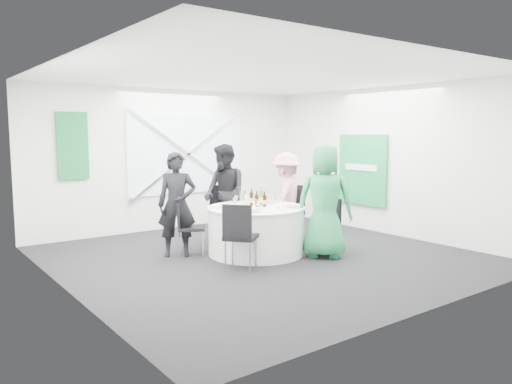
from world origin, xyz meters
TOP-DOWN VIEW (x-y plane):
  - floor at (0.00, 0.00)m, footprint 6.00×6.00m
  - ceiling at (0.00, 0.00)m, footprint 6.00×6.00m
  - wall_back at (0.00, 3.00)m, footprint 6.00×0.00m
  - wall_front at (0.00, -3.00)m, footprint 6.00×0.00m
  - wall_left at (-3.00, 0.00)m, footprint 0.00×6.00m
  - wall_right at (3.00, 0.00)m, footprint 0.00×6.00m
  - window_panel at (0.30, 2.96)m, footprint 2.60×0.03m
  - window_brace_a at (0.30, 2.92)m, footprint 2.63×0.05m
  - window_brace_b at (0.30, 2.92)m, footprint 2.63×0.05m
  - green_banner at (-2.00, 2.95)m, footprint 0.55×0.04m
  - green_sign at (2.94, 0.60)m, footprint 0.05×1.20m
  - banquet_table at (0.00, 0.20)m, footprint 1.56×1.56m
  - chair_back at (0.14, 1.35)m, footprint 0.50×0.51m
  - chair_back_left at (-0.93, 0.79)m, footprint 0.56×0.56m
  - chair_back_right at (1.14, 0.68)m, footprint 0.60×0.59m
  - chair_front_right at (1.06, -0.40)m, footprint 0.55×0.55m
  - chair_front_left at (-0.79, -0.46)m, footprint 0.61×0.61m
  - person_man_back_left at (-1.07, 0.82)m, footprint 0.71×0.64m
  - person_man_back at (0.08, 1.24)m, footprint 0.53×0.88m
  - person_woman_pink at (1.10, 0.77)m, footprint 1.13×0.89m
  - person_woman_green at (0.74, -0.60)m, footprint 1.00×1.02m
  - plate_back at (-0.02, 0.80)m, footprint 0.28×0.28m
  - plate_back_left at (-0.56, 0.44)m, footprint 0.29×0.29m
  - plate_back_right at (0.49, 0.46)m, footprint 0.29×0.29m
  - plate_front_right at (0.41, -0.20)m, footprint 0.29×0.29m
  - plate_front_left at (-0.44, -0.18)m, footprint 0.25×0.25m
  - napkin at (-0.36, -0.21)m, footprint 0.21×0.17m
  - beer_bottle_a at (-0.15, 0.29)m, footprint 0.06×0.06m
  - beer_bottle_b at (0.04, 0.38)m, footprint 0.06×0.06m
  - beer_bottle_c at (0.13, 0.14)m, footprint 0.06×0.06m
  - beer_bottle_d at (-0.08, 0.07)m, footprint 0.06×0.06m
  - green_water_bottle at (0.17, 0.28)m, footprint 0.08×0.08m
  - clear_water_bottle at (-0.23, 0.14)m, footprint 0.08×0.08m
  - wine_glass_a at (0.34, 0.36)m, footprint 0.07×0.07m
  - wine_glass_b at (-0.23, -0.10)m, footprint 0.07×0.07m
  - wine_glass_c at (-0.20, 0.47)m, footprint 0.07×0.07m
  - wine_glass_d at (0.39, 0.28)m, footprint 0.07×0.07m
  - wine_glass_e at (0.21, -0.11)m, footprint 0.07×0.07m
  - wine_glass_f at (-0.35, 0.29)m, footprint 0.07×0.07m
  - wine_glass_g at (0.36, -0.03)m, footprint 0.07×0.07m
  - fork_a at (-0.53, -0.02)m, footprint 0.11×0.13m
  - knife_a at (-0.32, -0.28)m, footprint 0.11×0.13m
  - fork_b at (0.57, 0.30)m, footprint 0.08×0.14m
  - knife_b at (0.37, 0.64)m, footprint 0.09×0.13m
  - fork_c at (0.15, 0.76)m, footprint 0.15×0.02m
  - knife_c at (-0.21, 0.74)m, footprint 0.15×0.03m
  - fork_d at (-0.42, 0.59)m, footprint 0.08×0.14m
  - knife_d at (-0.56, 0.35)m, footprint 0.09×0.13m
  - fork_e at (0.36, -0.25)m, footprint 0.10×0.13m
  - knife_e at (0.53, -0.02)m, footprint 0.11×0.12m

SIDE VIEW (x-z plane):
  - floor at x=0.00m, z-range 0.00..0.00m
  - banquet_table at x=0.00m, z-range 0.00..0.76m
  - chair_front_right at x=1.06m, z-range 0.07..0.96m
  - chair_back_left at x=-0.93m, z-range 0.08..0.97m
  - chair_front_left at x=-0.79m, z-range 0.08..1.04m
  - chair_back_right at x=1.14m, z-range 0.09..1.08m
  - chair_back at x=0.14m, z-range 0.09..1.09m
  - fork_a at x=-0.53m, z-range 0.76..0.77m
  - knife_a at x=-0.32m, z-range 0.76..0.77m
  - fork_b at x=0.57m, z-range 0.76..0.77m
  - knife_b at x=0.37m, z-range 0.76..0.77m
  - fork_c at x=0.15m, z-range 0.76..0.77m
  - knife_c at x=-0.21m, z-range 0.76..0.77m
  - fork_d at x=-0.42m, z-range 0.76..0.77m
  - knife_d at x=-0.56m, z-range 0.76..0.77m
  - fork_e at x=0.36m, z-range 0.76..0.77m
  - knife_e at x=0.53m, z-range 0.76..0.77m
  - plate_back at x=-0.02m, z-range 0.76..0.77m
  - plate_back_left at x=-0.56m, z-range 0.76..0.77m
  - plate_front_left at x=-0.44m, z-range 0.76..0.77m
  - plate_front_right at x=0.41m, z-range 0.76..0.80m
  - plate_back_right at x=0.49m, z-range 0.76..0.80m
  - person_woman_pink at x=1.10m, z-range 0.00..1.58m
  - napkin at x=-0.36m, z-range 0.78..0.83m
  - person_man_back_left at x=-1.07m, z-range 0.00..1.64m
  - beer_bottle_c at x=0.13m, z-range 0.73..0.97m
  - beer_bottle_a at x=-0.15m, z-range 0.73..1.00m
  - beer_bottle_b at x=0.04m, z-range 0.73..1.00m
  - beer_bottle_d at x=-0.08m, z-range 0.73..1.01m
  - clear_water_bottle at x=-0.23m, z-range 0.73..1.01m
  - person_man_back at x=0.08m, z-range 0.00..1.74m
  - green_water_bottle at x=0.17m, z-range 0.73..1.02m
  - person_woman_green at x=0.74m, z-range 0.00..1.77m
  - wine_glass_a at x=0.34m, z-range 0.80..0.97m
  - wine_glass_b at x=-0.23m, z-range 0.80..0.97m
  - wine_glass_c at x=-0.20m, z-range 0.80..0.97m
  - wine_glass_d at x=0.39m, z-range 0.80..0.97m
  - wine_glass_e at x=0.21m, z-range 0.80..0.97m
  - wine_glass_f at x=-0.35m, z-range 0.80..0.97m
  - wine_glass_g at x=0.36m, z-range 0.80..0.97m
  - green_sign at x=2.94m, z-range 0.50..1.90m
  - wall_back at x=0.00m, z-range -1.60..4.40m
  - wall_front at x=0.00m, z-range -1.60..4.40m
  - wall_left at x=-3.00m, z-range -1.60..4.40m
  - wall_right at x=3.00m, z-range -1.60..4.40m
  - window_panel at x=0.30m, z-range 0.70..2.30m
  - window_brace_a at x=0.30m, z-range 0.58..2.42m
  - window_brace_b at x=0.30m, z-range 0.58..2.42m
  - green_banner at x=-2.00m, z-range 1.10..2.30m
  - ceiling at x=0.00m, z-range 2.80..2.80m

